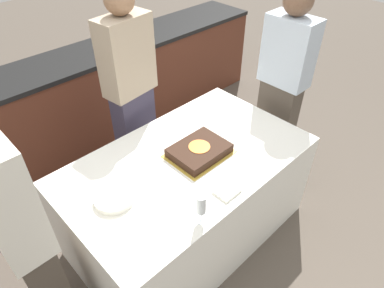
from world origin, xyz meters
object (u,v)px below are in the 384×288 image
object	(u,v)px
cake	(199,151)
person_cutting_cake	(132,97)
wine_glass	(201,205)
person_seated_right	(282,89)
person_seated_left	(25,243)
plate_stack	(114,198)

from	to	relation	value
cake	person_cutting_cake	size ratio (longest dim) A/B	0.24
wine_glass	person_cutting_cake	distance (m)	1.20
person_cutting_cake	person_seated_right	bearing A→B (deg)	136.13
wine_glass	cake	bearing A→B (deg)	45.94
cake	person_cutting_cake	xyz separation A→B (m)	(0.00, 0.74, 0.09)
person_seated_left	person_seated_right	xyz separation A→B (m)	(2.10, 0.00, -0.01)
plate_stack	person_seated_left	distance (m)	0.51
person_seated_left	cake	bearing A→B (deg)	-91.15
cake	wine_glass	xyz separation A→B (m)	(-0.38, -0.40, 0.09)
person_seated_left	plate_stack	bearing A→B (deg)	-86.64
plate_stack	wine_glass	bearing A→B (deg)	-60.36
person_seated_left	person_seated_right	distance (m)	2.10
wine_glass	person_seated_right	distance (m)	1.41
plate_stack	wine_glass	size ratio (longest dim) A/B	1.23
wine_glass	person_seated_right	size ratio (longest dim) A/B	0.12
person_seated_left	wine_glass	bearing A→B (deg)	-118.94
wine_glass	person_seated_left	size ratio (longest dim) A/B	0.11
cake	person_seated_left	xyz separation A→B (m)	(-1.14, 0.02, 0.09)
wine_glass	person_cutting_cake	bearing A→B (deg)	71.32
person_seated_left	person_seated_right	size ratio (longest dim) A/B	1.02
person_cutting_cake	person_seated_left	size ratio (longest dim) A/B	1.01
person_cutting_cake	cake	bearing A→B (deg)	82.79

